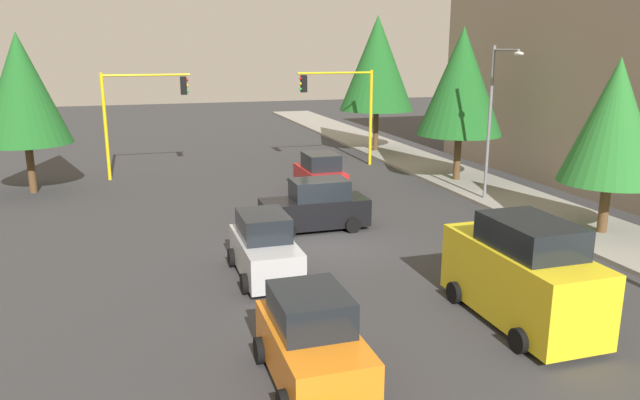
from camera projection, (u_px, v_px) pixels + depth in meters
name	position (u px, v px, depth m)	size (l,w,h in m)	color
ground_plane	(320.00, 245.00, 21.71)	(120.00, 120.00, 0.00)	#353538
sidewalk_kerb	(496.00, 193.00, 29.34)	(80.00, 4.00, 0.15)	gray
traffic_signal_far_left	(342.00, 99.00, 35.34)	(0.36, 4.59, 5.64)	yellow
traffic_signal_far_right	(140.00, 104.00, 32.07)	(0.36, 4.59, 5.65)	yellow
street_lamp_curbside	(495.00, 107.00, 26.63)	(2.15, 0.28, 7.00)	slate
tree_roadside_near	(614.00, 121.00, 21.82)	(3.62, 3.62, 6.60)	brown
tree_roadside_mid	(461.00, 82.00, 30.72)	(4.35, 4.35, 7.95)	brown
tree_opposite_side	(22.00, 89.00, 28.45)	(4.18, 4.18, 7.64)	brown
tree_roadside_far	(377.00, 63.00, 39.67)	(4.89, 4.89, 8.96)	brown
delivery_van_yellow	(522.00, 274.00, 15.41)	(4.80, 2.22, 2.77)	yellow
car_black	(316.00, 207.00, 23.47)	(1.94, 4.13, 1.98)	black
car_red	(320.00, 175.00, 29.38)	(3.66, 2.04, 1.98)	red
car_silver	(265.00, 248.00, 18.62)	(3.78, 1.92, 1.98)	#B2B5BA
car_orange	(312.00, 342.00, 12.68)	(3.62, 2.02, 1.98)	orange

